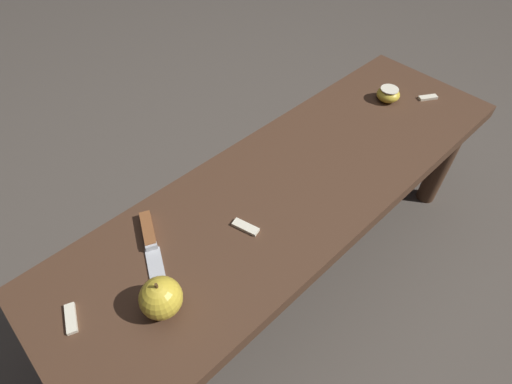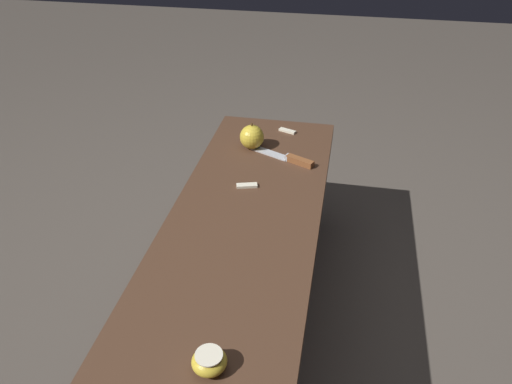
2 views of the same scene
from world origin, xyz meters
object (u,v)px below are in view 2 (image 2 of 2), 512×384
object	(u,v)px
wooden_bench	(241,245)
knife	(291,159)
apple_whole	(252,137)
apple_cut	(209,361)

from	to	relation	value
wooden_bench	knife	size ratio (longest dim) A/B	5.94
wooden_bench	knife	xyz separation A→B (m)	(-0.37, 0.09, 0.08)
wooden_bench	apple_whole	size ratio (longest dim) A/B	14.46
knife	apple_cut	size ratio (longest dim) A/B	3.25
apple_whole	apple_cut	size ratio (longest dim) A/B	1.33
apple_cut	knife	bearing A→B (deg)	176.77
knife	apple_cut	world-z (taller)	apple_cut
wooden_bench	knife	bearing A→B (deg)	167.04
knife	apple_whole	xyz separation A→B (m)	(-0.06, -0.14, 0.03)
wooden_bench	apple_cut	xyz separation A→B (m)	(0.46, 0.04, 0.09)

